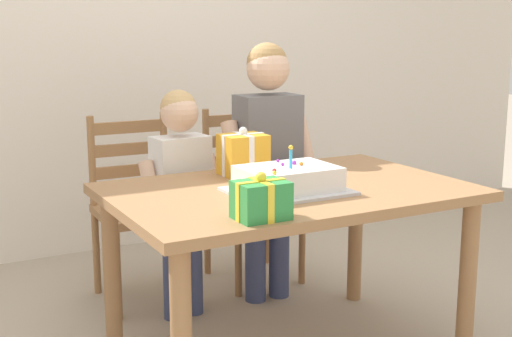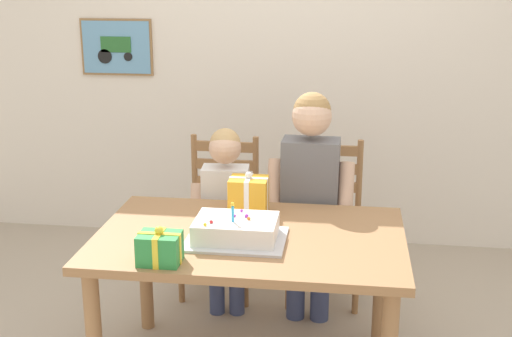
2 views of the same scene
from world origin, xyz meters
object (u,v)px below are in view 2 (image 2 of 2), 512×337
object	(u,v)px
birthday_cake	(236,230)
chair_left	(221,215)
chair_right	(325,220)
dining_table	(250,254)
child_younger	(226,205)
gift_box_beside_cake	(249,195)
child_older	(310,186)
gift_box_red_large	(160,248)

from	to	relation	value
birthday_cake	chair_left	size ratio (longest dim) A/B	0.48
chair_right	chair_left	bearing A→B (deg)	-180.00
dining_table	chair_right	xyz separation A→B (m)	(0.31, 0.92, -0.16)
chair_right	dining_table	bearing A→B (deg)	-108.79
chair_left	child_younger	bearing A→B (deg)	-74.18
birthday_cake	gift_box_beside_cake	distance (m)	0.38
birthday_cake	child_older	world-z (taller)	child_older
dining_table	birthday_cake	xyz separation A→B (m)	(-0.05, -0.08, 0.14)
chair_right	child_older	world-z (taller)	child_older
gift_box_red_large	chair_right	world-z (taller)	chair_right
gift_box_beside_cake	gift_box_red_large	bearing A→B (deg)	-112.58
dining_table	chair_left	xyz separation A→B (m)	(-0.31, 0.92, -0.16)
chair_right	gift_box_red_large	bearing A→B (deg)	-116.38
gift_box_red_large	chair_right	size ratio (longest dim) A/B	0.19
gift_box_red_large	child_younger	size ratio (longest dim) A/B	0.17
dining_table	gift_box_red_large	xyz separation A→B (m)	(-0.32, -0.36, 0.16)
gift_box_beside_cake	child_older	bearing A→B (deg)	45.65
gift_box_beside_cake	chair_left	size ratio (longest dim) A/B	0.23
birthday_cake	chair_right	distance (m)	1.10
birthday_cake	dining_table	bearing A→B (deg)	58.22
chair_left	chair_right	size ratio (longest dim) A/B	1.00
chair_left	chair_right	distance (m)	0.62
gift_box_red_large	chair_left	world-z (taller)	chair_left
child_older	child_younger	distance (m)	0.47
gift_box_red_large	gift_box_beside_cake	size ratio (longest dim) A/B	0.84
chair_right	child_older	xyz separation A→B (m)	(-0.07, -0.33, 0.31)
dining_table	child_younger	size ratio (longest dim) A/B	1.30
dining_table	chair_left	distance (m)	0.98
gift_box_beside_cake	child_older	distance (m)	0.41
gift_box_red_large	child_older	size ratio (longest dim) A/B	0.14
child_younger	dining_table	bearing A→B (deg)	-69.66
chair_left	child_younger	size ratio (longest dim) A/B	0.86
dining_table	chair_right	world-z (taller)	chair_right
gift_box_beside_cake	child_younger	xyz separation A→B (m)	(-0.17, 0.29, -0.16)
gift_box_red_large	chair_left	distance (m)	1.31
gift_box_beside_cake	chair_left	bearing A→B (deg)	112.93
dining_table	gift_box_red_large	size ratio (longest dim) A/B	7.90
chair_right	child_younger	distance (m)	0.65
chair_left	child_older	size ratio (longest dim) A/B	0.72
child_younger	chair_right	bearing A→B (deg)	31.76
chair_left	birthday_cake	bearing A→B (deg)	-75.30
dining_table	child_younger	world-z (taller)	child_younger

